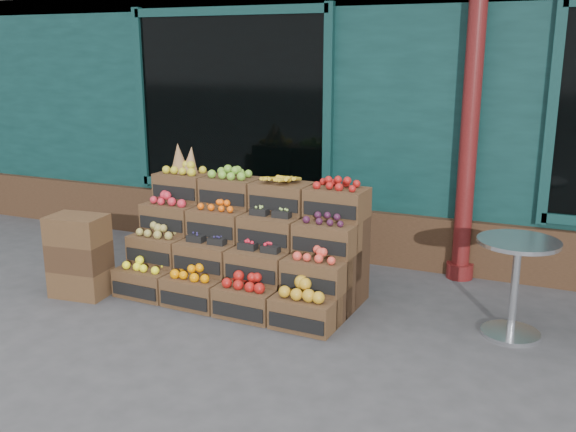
% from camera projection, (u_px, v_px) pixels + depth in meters
% --- Properties ---
extents(ground, '(60.00, 60.00, 0.00)m').
position_uv_depth(ground, '(277.00, 333.00, 5.47)').
color(ground, '#3A3A3C').
rests_on(ground, ground).
extents(shop_facade, '(12.00, 6.24, 4.80)m').
position_uv_depth(shop_facade, '(421.00, 47.00, 9.40)').
color(shop_facade, '#0C2B29').
rests_on(shop_facade, ground).
extents(crate_display, '(2.31, 1.20, 1.42)m').
position_uv_depth(crate_display, '(244.00, 251.00, 6.27)').
color(crate_display, '#472F1C').
rests_on(crate_display, ground).
extents(spare_crates, '(0.57, 0.43, 0.81)m').
position_uv_depth(spare_crates, '(79.00, 256.00, 6.24)').
color(spare_crates, '#472F1C').
rests_on(spare_crates, ground).
extents(bistro_table, '(0.67, 0.67, 0.84)m').
position_uv_depth(bistro_table, '(516.00, 277.00, 5.31)').
color(bistro_table, silver).
rests_on(bistro_table, ground).
extents(shopkeeper, '(0.76, 0.58, 1.87)m').
position_uv_depth(shopkeeper, '(256.00, 159.00, 8.55)').
color(shopkeeper, '#18552E').
rests_on(shopkeeper, ground).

